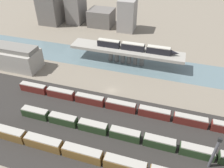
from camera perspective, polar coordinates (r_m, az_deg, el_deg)
ground_plane at (r=95.40m, az=-0.08°, el=-1.67°), size 400.00×400.00×0.00m
railbed_yard at (r=78.97m, az=-5.38°, el=-11.98°), size 280.00×42.00×0.01m
river_water at (r=115.27m, az=3.62°, el=5.64°), size 320.00×19.94×0.01m
bridge at (r=112.12m, az=3.74°, el=8.47°), size 57.72×9.77×7.87m
train_on_bridge at (r=109.81m, az=6.25°, el=9.56°), size 40.77×2.91×3.58m
train_yard_near at (r=78.43m, az=-20.73°, el=-13.29°), size 111.87×3.07×4.00m
train_yard_mid at (r=75.15m, az=4.47°, el=-13.21°), size 83.23×2.95×3.54m
train_yard_far at (r=83.99m, az=7.51°, el=-6.77°), size 106.90×2.60×3.65m
warehouse_building at (r=119.07m, az=-24.19°, el=6.45°), size 25.56×11.51×11.67m
signal_tower at (r=71.12m, az=25.13°, el=-16.02°), size 1.00×0.83×12.61m
city_block_far_left at (r=168.46m, az=-15.79°, el=18.36°), size 14.57×14.57×20.42m
city_block_left at (r=166.46m, az=-9.40°, el=19.16°), size 10.41×15.10×21.43m
city_block_center at (r=160.30m, az=-2.77°, el=16.97°), size 16.47×15.29×11.15m
city_block_right at (r=150.37m, az=3.95°, el=17.46°), size 10.90×12.31×20.39m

